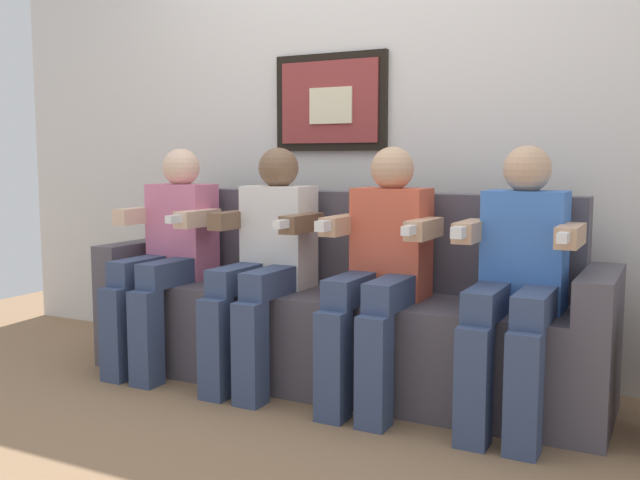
{
  "coord_description": "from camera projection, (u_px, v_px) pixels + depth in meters",
  "views": [
    {
      "loc": [
        1.43,
        -2.62,
        1.05
      ],
      "look_at": [
        0.0,
        0.15,
        0.7
      ],
      "focal_mm": 39.81,
      "sensor_mm": 36.0,
      "label": 1
    }
  ],
  "objects": [
    {
      "name": "ground_plane",
      "position": [
        304.0,
        403.0,
        3.08
      ],
      "size": [
        6.3,
        6.3,
        0.0
      ],
      "primitive_type": "plane",
      "color": "#8C6B4C"
    },
    {
      "name": "person_left_center",
      "position": [
        266.0,
        257.0,
        3.28
      ],
      "size": [
        0.46,
        0.56,
        1.11
      ],
      "color": "white",
      "rests_on": "ground_plane"
    },
    {
      "name": "person_right_center",
      "position": [
        381.0,
        265.0,
        3.02
      ],
      "size": [
        0.46,
        0.56,
        1.11
      ],
      "color": "#D8593F",
      "rests_on": "ground_plane"
    },
    {
      "name": "person_leftmost",
      "position": [
        168.0,
        250.0,
        3.55
      ],
      "size": [
        0.46,
        0.56,
        1.11
      ],
      "color": "pink",
      "rests_on": "ground_plane"
    },
    {
      "name": "back_wall_assembly",
      "position": [
        374.0,
        111.0,
        3.61
      ],
      "size": [
        4.85,
        0.1,
        2.6
      ],
      "color": "silver",
      "rests_on": "ground_plane"
    },
    {
      "name": "couch",
      "position": [
        337.0,
        318.0,
        3.34
      ],
      "size": [
        2.45,
        0.58,
        0.9
      ],
      "color": "#514C56",
      "rests_on": "ground_plane"
    },
    {
      "name": "person_rightmost",
      "position": [
        518.0,
        275.0,
        2.76
      ],
      "size": [
        0.46,
        0.56,
        1.11
      ],
      "color": "#3F72CC",
      "rests_on": "ground_plane"
    }
  ]
}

